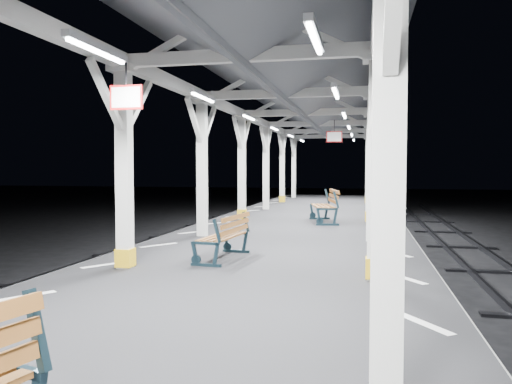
% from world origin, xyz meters
% --- Properties ---
extents(platform, '(6.00, 50.00, 1.00)m').
position_xyz_m(platform, '(0.00, 0.00, 0.50)').
color(platform, black).
rests_on(platform, ground).
extents(hazard_stripes_left, '(1.00, 48.00, 0.01)m').
position_xyz_m(hazard_stripes_left, '(-2.45, 0.00, 1.00)').
color(hazard_stripes_left, silver).
rests_on(hazard_stripes_left, platform).
extents(hazard_stripes_right, '(1.00, 48.00, 0.01)m').
position_xyz_m(hazard_stripes_right, '(2.45, 0.00, 1.00)').
color(hazard_stripes_right, silver).
rests_on(hazard_stripes_right, platform).
extents(canopy, '(5.40, 49.00, 4.65)m').
position_xyz_m(canopy, '(0.00, -0.02, 4.56)').
color(canopy, silver).
rests_on(canopy, platform).
extents(bench_mid, '(0.71, 1.56, 0.82)m').
position_xyz_m(bench_mid, '(-0.58, 3.13, 1.44)').
color(bench_mid, '#142630').
rests_on(bench_mid, platform).
extents(bench_far, '(1.05, 1.94, 1.00)m').
position_xyz_m(bench_far, '(0.73, 9.72, 1.53)').
color(bench_far, '#142630').
rests_on(bench_far, platform).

